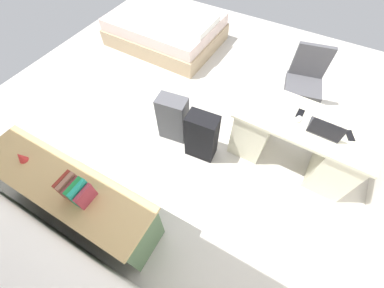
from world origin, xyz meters
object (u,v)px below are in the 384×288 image
Objects in this scene: suitcase_black at (202,137)px; cell_phone_by_mouse at (300,114)px; desk at (295,140)px; figurine_small at (21,157)px; bed at (166,29)px; credenza at (76,198)px; cell_phone_near_laptop at (350,135)px; laptop at (325,130)px; office_chair at (302,86)px; suitcase_spare_grey at (173,119)px; computer_mouse at (299,119)px.

suitcase_black is 4.99× the size of cell_phone_by_mouse.
figurine_small is (2.19, 1.76, 0.40)m from desk.
bed is 3.00m from cell_phone_by_mouse.
credenza is 3.35m from bed.
suitcase_black is 1.53m from cell_phone_near_laptop.
bed is 6.12× the size of laptop.
laptop is (-2.89, 1.51, 0.53)m from bed.
office_chair is at bearing -127.01° from figurine_small.
bed is at bearing -72.81° from credenza.
cell_phone_near_laptop reaches higher than bed.
cell_phone_near_laptop is at bearing 176.91° from cell_phone_by_mouse.
cell_phone_by_mouse is at bearing 95.53° from office_chair.
cell_phone_by_mouse is at bearing -169.86° from suitcase_spare_grey.
credenza is at bearing 41.52° from laptop.
laptop is at bearing -144.47° from figurine_small.
bed is at bearing -27.64° from laptop.
figurine_small is at bearing 35.53° from laptop.
office_chair is at bearing -81.48° from cell_phone_near_laptop.
suitcase_black is at bearing 24.77° from desk.
computer_mouse is at bearing 96.93° from cell_phone_by_mouse.
figurine_small is (2.36, 1.68, 0.00)m from laptop.
cell_phone_by_mouse is 1.24× the size of figurine_small.
computer_mouse reaches higher than suitcase_black.
cell_phone_by_mouse is at bearing -138.92° from figurine_small.
cell_phone_by_mouse is (-1.64, -1.82, 0.37)m from credenza.
suitcase_spare_grey is at bearing 16.04° from computer_mouse.
bed is 2.22m from suitcase_spare_grey.
cell_phone_by_mouse is 2.78m from figurine_small.
office_chair is (0.18, -0.91, 0.04)m from desk.
credenza is 2.48m from cell_phone_by_mouse.
suitcase_black is 6.78× the size of computer_mouse.
computer_mouse is at bearing 17.65° from desk.
cell_phone_near_laptop is at bearing -145.70° from figurine_small.
figurine_small is (0.75, 1.39, 0.45)m from suitcase_spare_grey.
credenza is (1.73, 1.76, -0.02)m from desk.
desk is at bearing 147.94° from cell_phone_by_mouse.
bed is 14.22× the size of cell_phone_near_laptop.
office_chair reaches higher than suitcase_black.
cell_phone_near_laptop is (-0.50, -0.04, -0.01)m from computer_mouse.
desk is at bearing 152.12° from bed.
laptop is at bearing -4.48° from cell_phone_near_laptop.
suitcase_spare_grey is 4.84× the size of cell_phone_near_laptop.
bed is at bearing -49.44° from cell_phone_near_laptop.
figurine_small reaches higher than suitcase_spare_grey.
figurine_small is (2.09, 1.82, 0.05)m from cell_phone_by_mouse.
suitcase_black is at bearing 161.88° from suitcase_spare_grey.
suitcase_spare_grey is 5.98× the size of figurine_small.
office_chair is 9.40× the size of computer_mouse.
suitcase_spare_grey is at bearing -118.31° from figurine_small.
cell_phone_near_laptop is 3.15m from figurine_small.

